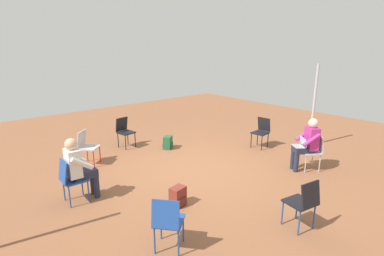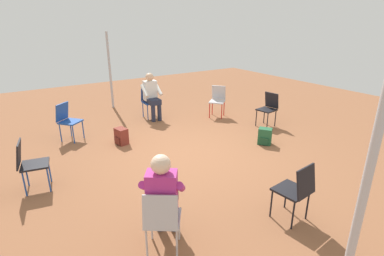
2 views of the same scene
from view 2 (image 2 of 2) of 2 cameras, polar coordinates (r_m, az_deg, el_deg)
ground_plane at (r=6.11m, az=-0.43°, el=-5.02°), size 16.46×16.46×0.00m
chair_north at (r=4.24m, az=19.29°, el=-10.86°), size 0.44×0.47×0.85m
chair_southwest at (r=8.38m, az=4.92°, el=5.55°), size 0.59×0.58×0.85m
chair_south at (r=8.35m, az=-8.10°, el=5.37°), size 0.42×0.45×0.85m
chair_southeast at (r=7.21m, az=-22.64°, el=1.62°), size 0.58×0.58×0.85m
chair_east at (r=5.33m, az=-28.61°, el=-5.68°), size 0.50×0.47×0.85m
chair_northeast at (r=3.51m, az=-5.74°, el=-16.71°), size 0.57×0.58×0.85m
chair_west at (r=7.81m, az=14.36°, el=3.91°), size 0.49×0.45×0.85m
person_with_laptop at (r=3.54m, az=-5.50°, el=-12.52°), size 0.63×0.64×1.24m
person_in_white at (r=8.15m, az=-7.70°, el=6.47°), size 0.51×0.53×1.24m
backpack_near_laptop_user at (r=6.73m, az=13.70°, el=-1.71°), size 0.33×0.34×0.36m
backpack_by_empty_chair at (r=6.72m, az=-13.28°, el=-1.70°), size 0.28×0.31×0.36m
tent_pole_near at (r=2.74m, az=29.25°, el=-14.06°), size 0.07×0.07×2.35m
tent_pole_far at (r=9.40m, az=-15.37°, el=10.45°), size 0.07×0.07×2.26m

